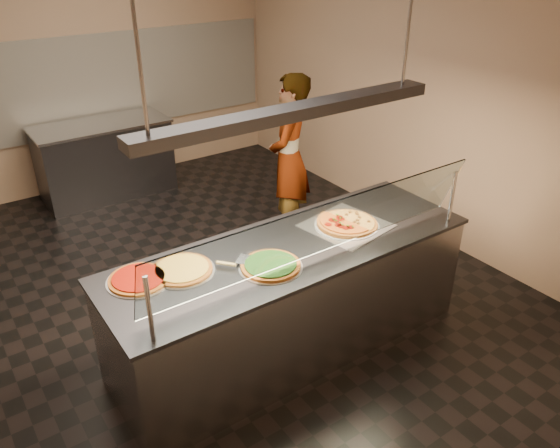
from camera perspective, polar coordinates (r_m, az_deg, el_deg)
ground at (r=5.33m, az=-7.50°, el=-6.24°), size 5.00×6.00×0.02m
wall_back at (r=7.39m, az=-19.74°, el=15.07°), size 5.00×0.02×3.00m
wall_front at (r=2.61m, az=23.46°, el=-9.30°), size 5.00×0.02×3.00m
wall_right at (r=6.13m, az=13.28°, el=13.48°), size 0.02×6.00×3.00m
tile_band at (r=7.40m, az=-19.41°, el=13.54°), size 4.90×0.02×1.20m
serving_counter at (r=4.30m, az=1.17°, el=-7.71°), size 2.87×0.94×0.93m
sneeze_guard at (r=3.66m, az=4.43°, el=-0.63°), size 2.63×0.18×0.54m
perforated_tray at (r=4.36m, az=6.94°, el=-0.09°), size 0.67×0.67×0.01m
half_pizza_pepperoni at (r=4.27m, az=5.79°, el=-0.18°), size 0.32×0.51×0.05m
half_pizza_sausage at (r=4.42m, az=8.10°, el=0.56°), size 0.32×0.51×0.04m
pizza_spinach at (r=3.80m, az=-1.01°, el=-4.32°), size 0.45×0.45×0.03m
pizza_cheese at (r=3.82m, az=-10.24°, el=-4.63°), size 0.45×0.45×0.03m
pizza_tomato at (r=3.78m, az=-14.58°, el=-5.56°), size 0.43×0.43×0.03m
pizza_spatula at (r=3.83m, az=-4.85°, el=-3.90°), size 0.28×0.17×0.02m
prep_table at (r=7.23m, az=-17.80°, el=6.47°), size 1.61×0.74×0.93m
worker at (r=5.76m, az=0.97°, el=6.86°), size 0.77×0.75×1.78m
heat_lamp_housing at (r=3.63m, az=1.40°, el=11.61°), size 2.30×0.18×0.08m
lamp_rod_left at (r=3.04m, az=-14.72°, el=18.02°), size 0.02×0.02×1.01m
lamp_rod_right at (r=4.18m, az=13.44°, el=20.76°), size 0.02×0.02×1.01m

